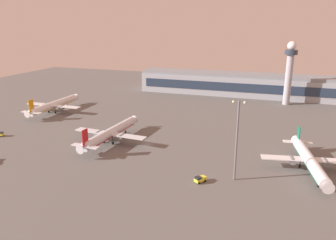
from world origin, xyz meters
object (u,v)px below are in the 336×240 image
airplane_near_gate (110,133)px  apron_light_east (237,136)px  control_tower (289,69)px  baggage_tractor (200,179)px  airplane_mid_apron (54,105)px  airplane_far_stand (309,160)px

airplane_near_gate → apron_light_east: (58.47, -19.22, 11.60)m
control_tower → baggage_tractor: size_ratio=9.11×
airplane_near_gate → control_tower: bearing=56.9°
control_tower → airplane_mid_apron: (-133.49, -66.56, -19.15)m
control_tower → apron_light_east: 122.30m
airplane_far_stand → baggage_tractor: bearing=21.3°
airplane_far_stand → airplane_mid_apron: 145.62m
airplane_mid_apron → apron_light_east: 128.51m
airplane_mid_apron → baggage_tractor: airplane_mid_apron is taller
control_tower → airplane_far_stand: 106.46m
airplane_near_gate → airplane_far_stand: bearing=1.8°
airplane_mid_apron → baggage_tractor: 121.05m
apron_light_east → baggage_tractor: bearing=-152.3°
airplane_far_stand → airplane_mid_apron: (-140.61, 37.88, 0.25)m
airplane_near_gate → apron_light_east: size_ratio=1.61×
airplane_near_gate → baggage_tractor: size_ratio=10.11×
apron_light_east → airplane_mid_apron: bearing=154.9°
control_tower → airplane_mid_apron: 150.39m
airplane_far_stand → airplane_near_gate: bearing=-12.6°
airplane_near_gate → airplane_mid_apron: 67.29m
airplane_near_gate → airplane_mid_apron: airplane_mid_apron is taller
airplane_far_stand → airplane_mid_apron: bearing=-25.7°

